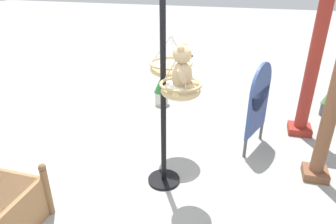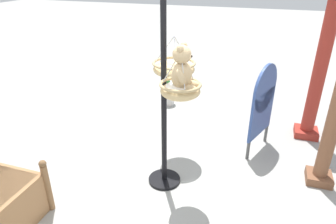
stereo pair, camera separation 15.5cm
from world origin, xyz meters
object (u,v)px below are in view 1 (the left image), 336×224
Objects in this scene: greenhouse_pillar_right at (314,63)px; potted_plant_small_succulent at (328,101)px; display_sign_board at (259,100)px; display_pole_central at (164,130)px; hanging_basket_with_teddy at (181,89)px; teddy_bear at (183,70)px; potted_plant_flowering_red at (161,90)px; greenhouse_pillar_left at (336,94)px; hanging_basket_left_high at (171,68)px.

potted_plant_small_succulent is at bearing 146.53° from greenhouse_pillar_right.
potted_plant_small_succulent is at bearing 139.88° from display_sign_board.
greenhouse_pillar_right is at bearing -33.47° from potted_plant_small_succulent.
display_pole_central is 1.78× the size of display_sign_board.
hanging_basket_with_teddy is 1.04× the size of teddy_bear.
potted_plant_flowering_red is at bearing -100.23° from greenhouse_pillar_right.
display_sign_board is at bearing 136.78° from display_pole_central.
display_pole_central is at bearing -44.49° from greenhouse_pillar_right.
greenhouse_pillar_left is (-0.83, 1.79, -0.18)m from hanging_basket_with_teddy.
teddy_bear reaches higher than potted_plant_flowering_red.
greenhouse_pillar_left is at bearing -12.73° from potted_plant_small_succulent.
teddy_bear is 1.85m from display_sign_board.
potted_plant_flowering_red is (-1.72, -0.68, -1.07)m from hanging_basket_left_high.
display_sign_board is (-0.47, 1.28, -0.55)m from hanging_basket_left_high.
display_pole_central reaches higher than display_sign_board.
display_sign_board is at bearing 147.36° from teddy_bear.
greenhouse_pillar_left is at bearing 115.08° from teddy_bear.
potted_plant_small_succulent is 2.19m from display_sign_board.
greenhouse_pillar_right is at bearing 133.54° from display_sign_board.
greenhouse_pillar_right reaches higher than hanging_basket_with_teddy.
display_pole_central reaches higher than teddy_bear.
display_pole_central is 2.66m from potted_plant_flowering_red.
potted_plant_flowering_red is at bearing -83.56° from potted_plant_small_succulent.
hanging_basket_with_teddy reaches higher than potted_plant_small_succulent.
teddy_bear is 3.15m from potted_plant_flowering_red.
potted_plant_flowering_red is at bearing -122.57° from display_sign_board.
hanging_basket_left_high is at bearing -158.23° from hanging_basket_with_teddy.
hanging_basket_with_teddy is 0.23m from teddy_bear.
display_sign_board is at bearing -46.46° from greenhouse_pillar_right.
potted_plant_flowering_red is 3.35m from potted_plant_small_succulent.
teddy_bear is at bearing 90.00° from hanging_basket_with_teddy.
greenhouse_pillar_right is (-1.99, 1.96, 0.47)m from display_pole_central.
greenhouse_pillar_right is (-2.14, 1.71, -0.17)m from hanging_basket_with_teddy.
potted_plant_flowering_red is 2.38m from display_sign_board.
hanging_basket_with_teddy is at bearing -90.00° from teddy_bear.
hanging_basket_with_teddy is 0.38× the size of display_sign_board.
hanging_basket_with_teddy is 0.93× the size of potted_plant_small_succulent.
greenhouse_pillar_left reaches higher than potted_plant_flowering_red.
teddy_bear is at bearing 61.33° from display_pole_central.
display_pole_central is 1.70m from display_sign_board.
greenhouse_pillar_right is 2.95m from potted_plant_flowering_red.
teddy_bear is at bearing -32.64° from display_sign_board.
greenhouse_pillar_left reaches higher than potted_plant_small_succulent.
greenhouse_pillar_right is 4.21× the size of potted_plant_flowering_red.
greenhouse_pillar_left is at bearing 114.78° from hanging_basket_with_teddy.
display_sign_board is (0.75, -0.79, -0.44)m from greenhouse_pillar_right.
hanging_basket_left_high is (-0.77, -0.12, 0.58)m from display_pole_central.
greenhouse_pillar_right reaches higher than potted_plant_flowering_red.
greenhouse_pillar_right is (-1.22, 2.07, -0.11)m from hanging_basket_left_high.
greenhouse_pillar_left is at bearing 57.27° from display_sign_board.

